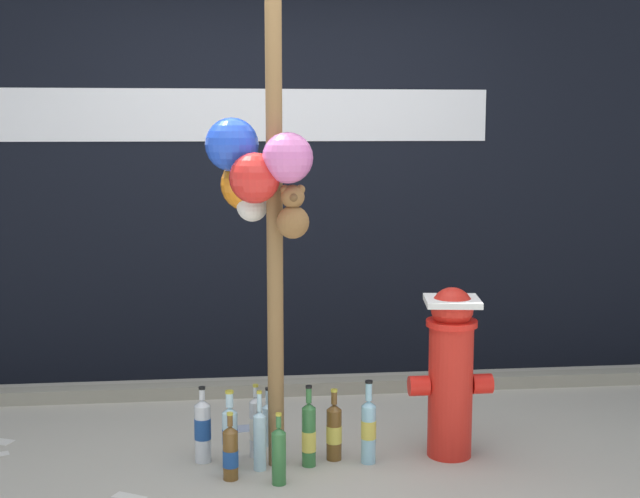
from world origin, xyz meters
The scene contains 18 objects.
ground_plane centered at (0.00, 0.00, 0.00)m, with size 14.00×14.00×0.00m, color #ADA899.
building_wall centered at (0.00, 1.83, 1.72)m, with size 10.00×0.21×3.43m.
curb_strip centered at (0.00, 1.33, 0.04)m, with size 8.00×0.12×0.08m, color gray.
memorial_post centered at (-0.19, 0.23, 1.61)m, with size 0.54×0.50×3.04m.
fire_hydrant centered at (0.73, 0.25, 0.45)m, with size 0.42×0.30×0.85m.
bottle_0 centered at (-0.36, 0.06, 0.13)m, with size 0.07×0.07×0.32m.
bottle_1 centered at (-0.23, 0.33, 0.16)m, with size 0.07×0.07×0.37m.
bottle_2 centered at (-0.36, 0.19, 0.16)m, with size 0.07×0.07×0.38m.
bottle_3 centered at (0.15, 0.25, 0.14)m, with size 0.08×0.08×0.36m.
bottle_4 centered at (-0.14, -0.02, 0.14)m, with size 0.07×0.07×0.34m.
bottle_5 centered at (0.31, 0.19, 0.17)m, with size 0.07×0.07×0.41m.
bottle_6 centered at (-0.22, 0.16, 0.15)m, with size 0.06×0.06×0.39m.
bottle_7 centered at (0.02, 0.19, 0.16)m, with size 0.07×0.07×0.40m.
bottle_8 centered at (-0.16, 0.48, 0.12)m, with size 0.06×0.06×0.31m.
bottle_9 centered at (-0.49, 0.30, 0.16)m, with size 0.08×0.08×0.38m.
litter_0 centered at (-1.53, 0.68, 0.00)m, with size 0.10×0.08×0.01m, color silver.
litter_1 centered at (-0.28, 0.74, 0.00)m, with size 0.15×0.11×0.01m, color #8C99B2.
litter_3 centered at (-0.81, -0.09, 0.00)m, with size 0.15×0.06×0.01m, color silver.
Camera 1 is at (-0.37, -3.83, 1.63)m, focal length 49.05 mm.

